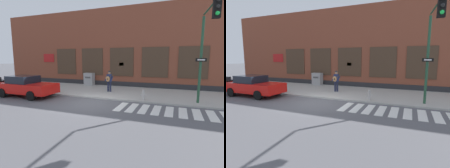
# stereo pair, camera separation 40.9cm
# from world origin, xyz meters

# --- Properties ---
(ground_plane) EXTENTS (160.00, 160.00, 0.00)m
(ground_plane) POSITION_xyz_m (0.00, 0.00, 0.00)
(ground_plane) COLOR #56565B
(sidewalk) EXTENTS (28.00, 5.37, 0.10)m
(sidewalk) POSITION_xyz_m (0.00, 3.92, 0.05)
(sidewalk) COLOR #ADAAA3
(sidewalk) RESTS_ON ground
(building_backdrop) EXTENTS (28.00, 4.06, 7.57)m
(building_backdrop) POSITION_xyz_m (-0.00, 8.60, 3.78)
(building_backdrop) COLOR brown
(building_backdrop) RESTS_ON ground
(crosswalk) EXTENTS (5.78, 1.90, 0.01)m
(crosswalk) POSITION_xyz_m (4.77, -0.07, 0.01)
(crosswalk) COLOR silver
(crosswalk) RESTS_ON ground
(red_car) EXTENTS (4.62, 2.02, 1.53)m
(red_car) POSITION_xyz_m (-5.33, 0.11, 0.77)
(red_car) COLOR red
(red_car) RESTS_ON ground
(busker) EXTENTS (0.74, 0.57, 1.69)m
(busker) POSITION_xyz_m (-0.09, 3.54, 1.06)
(busker) COLOR #1E233D
(busker) RESTS_ON sidewalk
(traffic_light) EXTENTS (0.61, 3.19, 5.24)m
(traffic_light) POSITION_xyz_m (6.39, 0.88, 3.74)
(traffic_light) COLOR #234C33
(traffic_light) RESTS_ON sidewalk
(utility_box) EXTENTS (0.97, 0.69, 1.22)m
(utility_box) POSITION_xyz_m (-3.28, 6.15, 0.71)
(utility_box) COLOR #9E9E9E
(utility_box) RESTS_ON sidewalk
(fire_hydrant) EXTENTS (0.38, 0.20, 0.70)m
(fire_hydrant) POSITION_xyz_m (3.07, 1.58, 0.45)
(fire_hydrant) COLOR #B2ADA8
(fire_hydrant) RESTS_ON sidewalk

